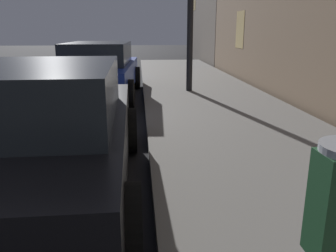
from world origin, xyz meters
TOP-DOWN VIEW (x-y plane):
  - car_black at (2.85, 2.41)m, footprint 2.08×4.14m
  - car_blue at (2.85, 8.16)m, footprint 2.16×4.55m

SIDE VIEW (x-z plane):
  - car_black at x=2.85m, z-range 0.00..1.43m
  - car_blue at x=2.85m, z-range 0.00..1.43m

